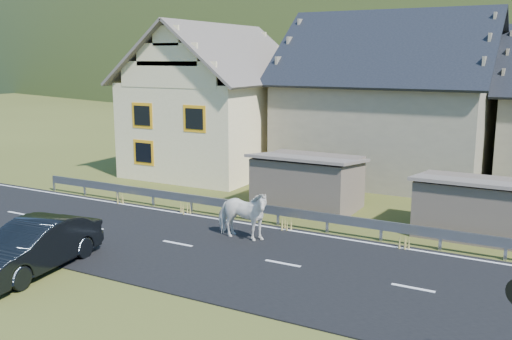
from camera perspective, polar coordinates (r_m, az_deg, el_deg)
The scene contains 11 objects.
ground at distance 17.87m, azimuth 2.69°, elevation -9.44°, with size 160.00×160.00×0.00m, color #3A3F17.
road at distance 17.87m, azimuth 2.69°, elevation -9.38°, with size 60.00×7.00×0.04m, color black.
lane_markings at distance 17.86m, azimuth 2.69°, elevation -9.30°, with size 60.00×6.60×0.01m, color silver.
guardrail at distance 20.91m, azimuth 7.14°, elevation -4.80°, with size 28.10×0.09×0.75m.
shed_left at distance 24.04m, azimuth 5.21°, elevation -1.33°, with size 4.30×3.30×2.40m, color #6C5D4F.
shed_right at distance 21.90m, azimuth 20.49°, elevation -3.52°, with size 3.80×2.90×2.20m, color #6C5D4F.
house_cream at distance 32.17m, azimuth -3.98°, elevation 7.71°, with size 7.80×9.80×8.30m.
house_stone_a at distance 31.23m, azimuth 13.33°, elevation 7.85°, with size 10.80×9.80×8.90m.
conifer_patch at distance 139.71m, azimuth 2.17°, elevation 11.06°, with size 76.00×50.00×28.00m, color black.
horse at distance 19.85m, azimuth -1.41°, elevation -4.47°, with size 2.12×0.96×1.79m, color white.
car at distance 18.38m, azimuth -21.33°, elevation -7.12°, with size 1.61×4.62×1.52m, color black.
Camera 1 is at (7.27, -15.07, 6.29)m, focal length 40.00 mm.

